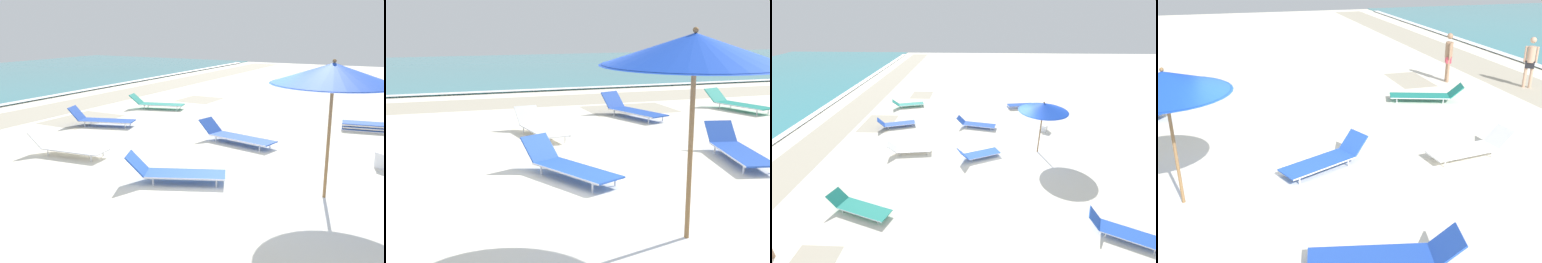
{
  "view_description": "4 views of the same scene",
  "coord_description": "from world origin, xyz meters",
  "views": [
    {
      "loc": [
        -7.65,
        -3.31,
        3.09
      ],
      "look_at": [
        0.2,
        1.03,
        0.91
      ],
      "focal_mm": 40.0,
      "sensor_mm": 36.0,
      "label": 1
    },
    {
      "loc": [
        -3.08,
        -7.32,
        2.68
      ],
      "look_at": [
        -0.5,
        0.63,
        0.88
      ],
      "focal_mm": 50.0,
      "sensor_mm": 36.0,
      "label": 2
    },
    {
      "loc": [
        -10.81,
        1.3,
        6.33
      ],
      "look_at": [
        0.51,
        1.73,
        0.84
      ],
      "focal_mm": 24.0,
      "sensor_mm": 36.0,
      "label": 3
    },
    {
      "loc": [
        7.6,
        -0.75,
        4.23
      ],
      "look_at": [
        -0.11,
        1.45,
        0.97
      ],
      "focal_mm": 40.0,
      "sensor_mm": 36.0,
      "label": 4
    }
  ],
  "objects": [
    {
      "name": "sun_lounger_near_water_left",
      "position": [
        6.11,
        5.89,
        0.21
      ],
      "size": [
        1.19,
        2.2,
        0.54
      ],
      "rotation": [
        0.0,
        0.0,
        0.29
      ],
      "color": "#1E8475",
      "rests_on": "ground_plane"
    },
    {
      "name": "sun_lounger_near_water_right",
      "position": [
        2.86,
        1.14,
        0.21
      ],
      "size": [
        1.06,
        2.32,
        0.55
      ],
      "rotation": [
        0.0,
        0.0,
        -0.21
      ],
      "color": "blue",
      "rests_on": "ground_plane"
    },
    {
      "name": "beach_umbrella",
      "position": [
        0.11,
        -1.85,
        2.3
      ],
      "size": [
        2.23,
        2.23,
        2.56
      ],
      "color": "olive",
      "rests_on": "ground_plane"
    },
    {
      "name": "sun_lounger_beside_umbrella",
      "position": [
        -0.21,
        4.35,
        0.21
      ],
      "size": [
        0.85,
        2.1,
        0.55
      ],
      "rotation": [
        0.0,
        0.0,
        0.12
      ],
      "color": "white",
      "rests_on": "ground_plane"
    },
    {
      "name": "sun_lounger_mid_beach_solo",
      "position": [
        -0.54,
        1.03,
        0.22
      ],
      "size": [
        1.38,
        2.09,
        0.59
      ],
      "rotation": [
        0.0,
        0.0,
        0.42
      ],
      "color": "blue",
      "rests_on": "ground_plane"
    },
    {
      "name": "sun_lounger_under_umbrella",
      "position": [
        2.74,
        5.8,
        0.22
      ],
      "size": [
        1.25,
        2.19,
        0.6
      ],
      "rotation": [
        0.0,
        0.0,
        0.33
      ],
      "color": "blue",
      "rests_on": "ground_plane"
    },
    {
      "name": "ocean_water",
      "position": [
        0.0,
        20.78,
        0.03
      ],
      "size": [
        60.0,
        18.56,
        0.07
      ],
      "color": "teal",
      "rests_on": "ground_plane"
    },
    {
      "name": "ground_plane",
      "position": [
        0.0,
        0.01,
        -0.08
      ],
      "size": [
        60.0,
        60.0,
        0.16
      ],
      "color": "silver"
    }
  ]
}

